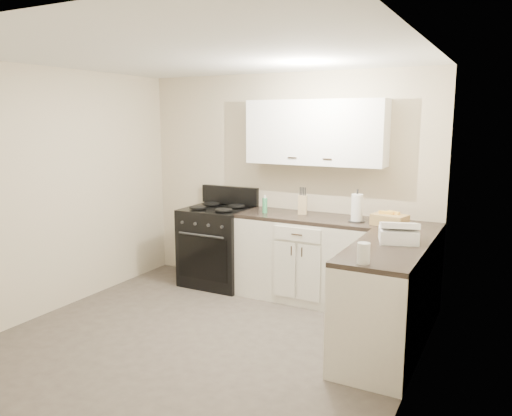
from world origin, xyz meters
The scene contains 20 objects.
floor centered at (0.00, 0.00, 0.00)m, with size 3.60×3.60×0.00m, color #473F38.
ceiling centered at (0.00, 0.00, 2.50)m, with size 3.60×3.60×0.00m, color white.
wall_back centered at (0.00, 1.80, 1.25)m, with size 3.60×3.60×0.00m, color beige.
wall_right centered at (1.80, 0.00, 1.25)m, with size 3.60×3.60×0.00m, color beige.
wall_left centered at (-1.80, 0.00, 1.25)m, with size 3.60×3.60×0.00m, color beige.
wall_front centered at (0.00, -1.80, 1.25)m, with size 3.60×3.60×0.00m, color beige.
base_cabinets_back centered at (0.43, 1.50, 0.45)m, with size 1.55×0.60×0.90m, color beige.
base_cabinets_right centered at (1.50, 0.85, 0.45)m, with size 0.60×1.90×0.90m, color beige.
countertop_back centered at (0.43, 1.50, 0.92)m, with size 1.55×0.60×0.04m, color black.
countertop_right centered at (1.50, 0.85, 0.92)m, with size 0.60×1.90×0.04m, color black.
upper_cabinets centered at (0.43, 1.65, 1.84)m, with size 1.55×0.30×0.70m, color white.
stove centered at (-0.73, 1.48, 0.46)m, with size 0.78×0.67×0.94m, color black.
knife_block centered at (0.32, 1.58, 1.05)m, with size 0.10×0.09×0.21m, color #D1BA81.
paper_towel centered at (0.97, 1.46, 1.08)m, with size 0.12×0.12×0.28m, color white.
soap_bottle centered at (-0.09, 1.45, 1.02)m, with size 0.06×0.06×0.17m, color #39955A.
wicker_basket centered at (1.32, 1.43, 0.99)m, with size 0.33×0.22×0.11m, color #AC8551.
countertop_grill centered at (1.54, 0.78, 1.00)m, with size 0.32×0.29×0.12m, color white.
glass_jar centered at (1.45, 0.00, 1.02)m, with size 0.09×0.09×0.16m, color silver.
oven_mitt_near centered at (1.18, 0.44, 0.44)m, with size 0.02×0.15×0.26m, color black.
oven_mitt_far centered at (1.18, 0.65, 0.49)m, with size 0.02×0.13×0.23m, color black.
Camera 1 is at (2.40, -3.49, 1.99)m, focal length 35.00 mm.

